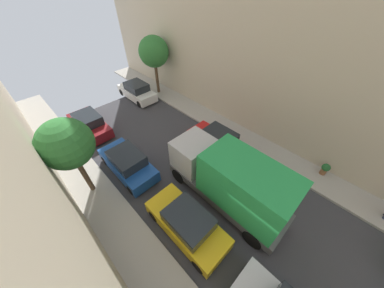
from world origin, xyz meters
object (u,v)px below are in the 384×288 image
parked_car_right_2 (217,141)px  parked_car_right_3 (137,91)px  street_tree_1 (154,52)px  potted_plant_3 (41,137)px  parked_car_left_3 (187,223)px  parked_car_left_4 (128,163)px  parked_car_left_5 (89,124)px  delivery_truck (231,180)px  potted_plant_2 (325,169)px  street_tree_0 (66,144)px

parked_car_right_2 → parked_car_right_3: size_ratio=1.00×
street_tree_1 → potted_plant_3: street_tree_1 is taller
parked_car_right_3 → street_tree_1: size_ratio=0.82×
parked_car_left_3 → parked_car_left_4: same height
parked_car_right_2 → parked_car_left_5: bearing=123.8°
parked_car_left_5 → parked_car_right_3: size_ratio=1.00×
parked_car_right_3 → delivery_truck: delivery_truck is taller
parked_car_left_4 → street_tree_1: size_ratio=0.82×
parked_car_left_3 → parked_car_left_4: 5.25m
parked_car_right_2 → potted_plant_3: size_ratio=5.65×
delivery_truck → potted_plant_2: (5.52, -3.04, -1.18)m
parked_car_right_3 → delivery_truck: (-2.70, -12.90, 1.07)m
parked_car_left_4 → potted_plant_3: 7.29m
delivery_truck → parked_car_left_3: bearing=173.9°
parked_car_right_3 → potted_plant_3: size_ratio=5.65×
parked_car_left_3 → potted_plant_2: size_ratio=5.25×
parked_car_left_4 → street_tree_0: size_ratio=0.89×
parked_car_left_3 → parked_car_left_5: size_ratio=1.00×
parked_car_left_4 → parked_car_right_2: size_ratio=1.00×
parked_car_right_3 → parked_car_left_3: bearing=-113.2°
parked_car_left_3 → parked_car_right_2: (5.40, 2.69, 0.00)m
parked_car_right_3 → parked_car_left_4: bearing=-126.3°
street_tree_0 → potted_plant_2: bearing=-40.0°
street_tree_0 → street_tree_1: street_tree_1 is taller
parked_car_right_3 → potted_plant_3: (-8.43, -0.72, -0.18)m
street_tree_0 → parked_car_right_2: bearing=-19.9°
parked_car_left_4 → parked_car_right_2: (5.40, -2.56, 0.00)m
parked_car_left_3 → potted_plant_3: (-3.03, 11.88, -0.18)m
parked_car_left_3 → street_tree_0: street_tree_0 is taller
parked_car_right_2 → delivery_truck: (-2.70, -2.98, 1.07)m
parked_car_left_5 → potted_plant_2: 16.31m
parked_car_right_2 → potted_plant_2: size_ratio=5.25×
parked_car_left_4 → potted_plant_2: bearing=-46.2°
parked_car_left_5 → potted_plant_3: bearing=159.5°
parked_car_left_4 → street_tree_1: 10.55m
parked_car_right_2 → delivery_truck: bearing=-132.2°
parked_car_left_5 → street_tree_0: bearing=-113.2°
parked_car_left_5 → street_tree_0: (-2.26, -5.29, 2.90)m
potted_plant_2 → parked_car_left_4: bearing=133.8°
parked_car_left_4 → delivery_truck: 6.26m
parked_car_left_4 → parked_car_right_2: 5.98m
parked_car_right_2 → parked_car_left_3: bearing=-153.5°
street_tree_0 → street_tree_1: bearing=34.0°
parked_car_right_3 → delivery_truck: 13.22m
street_tree_1 → potted_plant_3: (-10.47, -0.12, -3.39)m
parked_car_left_5 → parked_car_right_2: bearing=-56.2°
parked_car_left_5 → parked_car_right_2: same height
parked_car_left_3 → parked_car_left_4: bearing=90.0°
parked_car_left_5 → potted_plant_2: size_ratio=5.25×
parked_car_right_2 → potted_plant_2: (2.82, -6.02, -0.11)m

